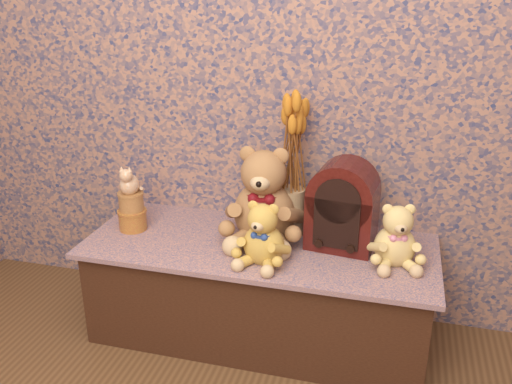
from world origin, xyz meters
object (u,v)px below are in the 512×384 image
cathedral_radio (343,204)px  ceramic_vase (290,211)px  biscuit_tin_lower (133,220)px  teddy_large (264,190)px  teddy_medium (264,230)px  teddy_small (396,231)px  cat_figurine (129,178)px

cathedral_radio → ceramic_vase: size_ratio=1.83×
cathedral_radio → biscuit_tin_lower: size_ratio=3.04×
teddy_large → teddy_medium: (0.05, -0.20, -0.08)m
teddy_large → teddy_small: bearing=-13.6°
biscuit_tin_lower → cathedral_radio: bearing=4.9°
teddy_large → biscuit_tin_lower: (-0.55, -0.07, -0.17)m
teddy_large → teddy_small: teddy_large is taller
ceramic_vase → cathedral_radio: bearing=-17.3°
ceramic_vase → biscuit_tin_lower: (-0.65, -0.14, -0.05)m
teddy_small → teddy_large: bearing=156.3°
teddy_medium → cathedral_radio: 0.33m
teddy_medium → ceramic_vase: (0.04, 0.27, -0.03)m
teddy_small → biscuit_tin_lower: size_ratio=2.19×
ceramic_vase → cat_figurine: bearing=-167.6°
cat_figurine → teddy_large: bearing=-1.3°
teddy_medium → cathedral_radio: bearing=46.3°
cathedral_radio → teddy_medium: bearing=-135.9°
biscuit_tin_lower → teddy_large: bearing=7.3°
teddy_medium → teddy_large: bearing=112.7°
biscuit_tin_lower → cat_figurine: (0.00, 0.00, 0.19)m
teddy_large → ceramic_vase: (0.09, 0.07, -0.11)m
cathedral_radio → biscuit_tin_lower: cathedral_radio is taller
ceramic_vase → biscuit_tin_lower: size_ratio=1.66×
teddy_small → ceramic_vase: bearing=145.5°
cathedral_radio → biscuit_tin_lower: bearing=-168.3°
teddy_small → biscuit_tin_lower: (-1.07, 0.01, -0.09)m
teddy_large → cathedral_radio: (0.31, 0.00, -0.03)m
cathedral_radio → ceramic_vase: (-0.22, 0.07, -0.08)m
ceramic_vase → cat_figurine: size_ratio=1.51×
biscuit_tin_lower → cat_figurine: bearing=0.0°
cat_figurine → cathedral_radio: bearing=-3.7°
cathedral_radio → biscuit_tin_lower: 0.88m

